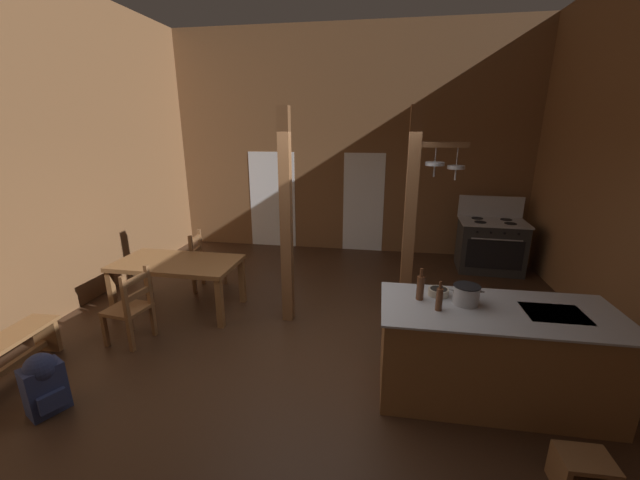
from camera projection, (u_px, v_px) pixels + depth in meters
name	position (u px, v px, depth m)	size (l,w,h in m)	color
ground_plane	(310.00, 356.00, 4.49)	(7.96, 8.85, 0.10)	#382316
wall_back	(348.00, 144.00, 7.70)	(7.96, 0.14, 4.45)	brown
wall_left	(1.00, 156.00, 4.42)	(0.14, 8.85, 4.45)	brown
glazed_door_back_left	(272.00, 200.00, 8.24)	(1.00, 0.01, 2.05)	white
glazed_panel_back_right	(363.00, 203.00, 7.92)	(0.84, 0.01, 2.05)	white
kitchen_island	(493.00, 353.00, 3.64)	(2.17, 0.98, 0.94)	brown
stove_range	(490.00, 245.00, 6.94)	(1.17, 0.86, 1.32)	#292929
support_post_with_pot_rack	(413.00, 217.00, 4.67)	(0.68, 0.23, 2.80)	brown
support_post_center	(286.00, 220.00, 4.87)	(0.14, 0.14, 2.80)	brown
step_stool	(583.00, 471.00, 2.73)	(0.37, 0.29, 0.30)	brown
dining_table	(178.00, 267.00, 5.36)	(1.71, 0.92, 0.74)	brown
ladderback_chair_near_window	(205.00, 262.00, 6.13)	(0.49, 0.49, 0.95)	brown
ladderback_chair_by_post	(131.00, 308.00, 4.58)	(0.49, 0.49, 0.95)	brown
backpack	(43.00, 382.00, 3.47)	(0.37, 0.38, 0.60)	navy
stockpot_on_counter	(466.00, 295.00, 3.59)	(0.32, 0.25, 0.19)	#A8AAB2
mixing_bowl_on_counter	(438.00, 292.00, 3.78)	(0.20, 0.20, 0.07)	#B2A893
bottle_tall_on_counter	(439.00, 299.00, 3.45)	(0.06, 0.06, 0.29)	#56331E
bottle_short_on_counter	(420.00, 287.00, 3.67)	(0.07, 0.07, 0.32)	#56331E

